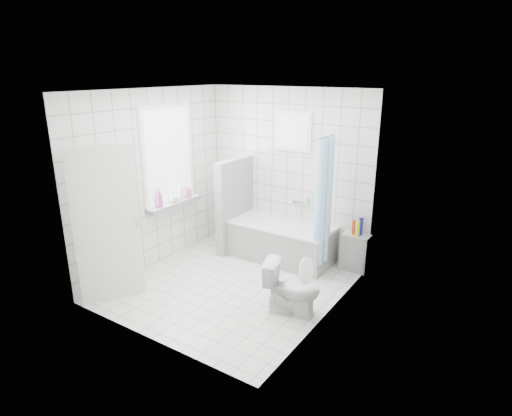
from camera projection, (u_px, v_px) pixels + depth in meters
The scene contains 19 objects.
ground at pixel (232, 285), 5.92m from camera, with size 3.00×3.00×0.00m, color white.
ceiling at pixel (228, 90), 5.11m from camera, with size 3.00×3.00×0.00m, color white.
wall_back at pixel (287, 172), 6.71m from camera, with size 2.80×0.02×2.60m, color white.
wall_front at pixel (142, 229), 4.32m from camera, with size 2.80×0.02×2.60m, color white.
wall_left at pixel (153, 180), 6.24m from camera, with size 0.02×3.00×2.60m, color white.
wall_right at pixel (331, 214), 4.78m from camera, with size 0.02×3.00×2.60m, color white.
window_left at pixel (169, 157), 6.37m from camera, with size 0.01×0.90×1.40m, color white.
window_back at pixel (293, 131), 6.42m from camera, with size 0.50×0.01×0.50m, color white.
window_sill at pixel (174, 204), 6.57m from camera, with size 0.18×1.02×0.08m, color white.
door at pixel (107, 226), 5.26m from camera, with size 0.04×0.80×2.00m, color silver.
bathtub at pixel (282, 241), 6.65m from camera, with size 1.59×0.77×0.58m.
partition_wall at pixel (235, 205), 6.92m from camera, with size 0.15×0.85×1.50m, color white.
tiled_ledge at pixel (355, 252), 6.28m from camera, with size 0.40×0.24×0.55m, color white.
toilet at pixel (292, 288), 5.13m from camera, with size 0.38×0.66×0.68m, color white.
curtain_rod at pixel (331, 135), 5.72m from camera, with size 0.02×0.02×0.80m, color silver.
shower_curtain at pixel (323, 202), 5.89m from camera, with size 0.14×0.48×1.78m, color #56B0FF, non-canonical shape.
tub_faucet at pixel (299, 203), 6.69m from camera, with size 0.18×0.06×0.06m, color silver.
sill_bottles at pixel (173, 194), 6.50m from camera, with size 0.20×0.74×0.30m.
ledge_bottles at pixel (358, 227), 6.15m from camera, with size 0.15×0.16×0.27m.
Camera 1 is at (3.18, -4.25, 2.84)m, focal length 30.00 mm.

